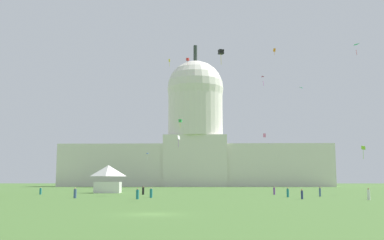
{
  "coord_description": "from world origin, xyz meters",
  "views": [
    {
      "loc": [
        4.49,
        -38.5,
        2.85
      ],
      "look_at": [
        0.56,
        103.78,
        22.1
      ],
      "focal_mm": 41.89,
      "sensor_mm": 36.0,
      "label": 1
    }
  ],
  "objects_px": {
    "person_denim_lawn_far_left": "(75,193)",
    "kite_white_low": "(179,138)",
    "kite_yellow_high": "(169,61)",
    "kite_orange_high": "(274,50)",
    "kite_magenta_mid": "(264,79)",
    "kite_blue_low": "(148,154)",
    "person_teal_back_right": "(41,191)",
    "person_teal_front_center": "(288,193)",
    "kite_turquoise_mid": "(354,46)",
    "event_tent": "(108,179)",
    "person_black_front_left": "(143,191)",
    "kite_black_mid": "(221,52)",
    "kite_red_high": "(188,59)",
    "kite_lime_low": "(363,149)",
    "capitol_building": "(195,142)",
    "kite_pink_mid": "(264,135)",
    "person_navy_lawn_far_right": "(302,194)",
    "kite_green_mid": "(180,121)",
    "person_purple_mid_center": "(274,191)",
    "person_white_mid_right": "(369,194)",
    "person_teal_front_right": "(137,194)",
    "kite_cyan_mid": "(299,89)",
    "person_denim_near_tent": "(320,192)",
    "person_teal_back_left": "(151,193)"
  },
  "relations": [
    {
      "from": "person_denim_lawn_far_left",
      "to": "kite_white_low",
      "type": "xyz_separation_m",
      "value": [
        14.05,
        47.34,
        13.34
      ]
    },
    {
      "from": "kite_yellow_high",
      "to": "kite_orange_high",
      "type": "bearing_deg",
      "value": 68.12
    },
    {
      "from": "person_denim_lawn_far_left",
      "to": "kite_magenta_mid",
      "type": "distance_m",
      "value": 60.16
    },
    {
      "from": "kite_yellow_high",
      "to": "kite_blue_low",
      "type": "bearing_deg",
      "value": -117.81
    },
    {
      "from": "person_teal_back_right",
      "to": "person_teal_front_center",
      "type": "distance_m",
      "value": 49.73
    },
    {
      "from": "kite_turquoise_mid",
      "to": "kite_white_low",
      "type": "bearing_deg",
      "value": -135.95
    },
    {
      "from": "event_tent",
      "to": "person_teal_back_right",
      "type": "height_order",
      "value": "event_tent"
    },
    {
      "from": "person_teal_back_right",
      "to": "person_black_front_left",
      "type": "bearing_deg",
      "value": -13.81
    },
    {
      "from": "kite_black_mid",
      "to": "kite_orange_high",
      "type": "bearing_deg",
      "value": -127.56
    },
    {
      "from": "kite_red_high",
      "to": "kite_lime_low",
      "type": "relative_size",
      "value": 1.22
    },
    {
      "from": "capitol_building",
      "to": "person_denim_lawn_far_left",
      "type": "height_order",
      "value": "capitol_building"
    },
    {
      "from": "kite_pink_mid",
      "to": "capitol_building",
      "type": "bearing_deg",
      "value": 160.57
    },
    {
      "from": "person_navy_lawn_far_right",
      "to": "kite_yellow_high",
      "type": "xyz_separation_m",
      "value": [
        -29.67,
        115.12,
        52.57
      ]
    },
    {
      "from": "person_navy_lawn_far_right",
      "to": "kite_orange_high",
      "type": "height_order",
      "value": "kite_orange_high"
    },
    {
      "from": "capitol_building",
      "to": "kite_lime_low",
      "type": "height_order",
      "value": "capitol_building"
    },
    {
      "from": "kite_turquoise_mid",
      "to": "kite_green_mid",
      "type": "distance_m",
      "value": 52.27
    },
    {
      "from": "kite_blue_low",
      "to": "kite_white_low",
      "type": "height_order",
      "value": "kite_white_low"
    },
    {
      "from": "person_purple_mid_center",
      "to": "person_white_mid_right",
      "type": "bearing_deg",
      "value": 136.53
    },
    {
      "from": "kite_pink_mid",
      "to": "kite_turquoise_mid",
      "type": "distance_m",
      "value": 58.62
    },
    {
      "from": "person_navy_lawn_far_right",
      "to": "kite_turquoise_mid",
      "type": "xyz_separation_m",
      "value": [
        20.17,
        32.26,
        33.13
      ]
    },
    {
      "from": "kite_lime_low",
      "to": "person_teal_front_right",
      "type": "bearing_deg",
      "value": 139.1
    },
    {
      "from": "person_teal_front_right",
      "to": "kite_cyan_mid",
      "type": "bearing_deg",
      "value": 3.74
    },
    {
      "from": "person_teal_front_right",
      "to": "person_white_mid_right",
      "type": "bearing_deg",
      "value": -43.88
    },
    {
      "from": "kite_white_low",
      "to": "kite_cyan_mid",
      "type": "distance_m",
      "value": 35.58
    },
    {
      "from": "person_black_front_left",
      "to": "kite_turquoise_mid",
      "type": "height_order",
      "value": "kite_turquoise_mid"
    },
    {
      "from": "person_teal_front_center",
      "to": "person_denim_near_tent",
      "type": "relative_size",
      "value": 0.98
    },
    {
      "from": "person_teal_back_right",
      "to": "kite_cyan_mid",
      "type": "relative_size",
      "value": 1.06
    },
    {
      "from": "kite_black_mid",
      "to": "person_denim_lawn_far_left",
      "type": "bearing_deg",
      "value": 17.53
    },
    {
      "from": "kite_cyan_mid",
      "to": "person_purple_mid_center",
      "type": "bearing_deg",
      "value": -16.09
    },
    {
      "from": "person_white_mid_right",
      "to": "kite_magenta_mid",
      "type": "height_order",
      "value": "kite_magenta_mid"
    },
    {
      "from": "person_teal_back_right",
      "to": "kite_green_mid",
      "type": "xyz_separation_m",
      "value": [
        26.54,
        38.12,
        19.49
      ]
    },
    {
      "from": "person_purple_mid_center",
      "to": "kite_cyan_mid",
      "type": "relative_size",
      "value": 1.18
    },
    {
      "from": "person_teal_back_right",
      "to": "person_purple_mid_center",
      "type": "xyz_separation_m",
      "value": [
        47.59,
        -0.11,
        0.1
      ]
    },
    {
      "from": "person_teal_front_right",
      "to": "kite_magenta_mid",
      "type": "bearing_deg",
      "value": 17.59
    },
    {
      "from": "kite_lime_low",
      "to": "kite_yellow_high",
      "type": "height_order",
      "value": "kite_yellow_high"
    },
    {
      "from": "person_teal_front_center",
      "to": "kite_magenta_mid",
      "type": "height_order",
      "value": "kite_magenta_mid"
    },
    {
      "from": "person_black_front_left",
      "to": "person_teal_front_right",
      "type": "bearing_deg",
      "value": -117.17
    },
    {
      "from": "capitol_building",
      "to": "person_teal_back_right",
      "type": "distance_m",
      "value": 127.36
    },
    {
      "from": "kite_white_low",
      "to": "kite_orange_high",
      "type": "bearing_deg",
      "value": 40.28
    },
    {
      "from": "kite_turquoise_mid",
      "to": "person_teal_back_left",
      "type": "bearing_deg",
      "value": -80.82
    },
    {
      "from": "kite_red_high",
      "to": "kite_turquoise_mid",
      "type": "distance_m",
      "value": 102.82
    },
    {
      "from": "kite_white_low",
      "to": "person_teal_back_right",
      "type": "bearing_deg",
      "value": -144.92
    },
    {
      "from": "event_tent",
      "to": "kite_pink_mid",
      "type": "height_order",
      "value": "kite_pink_mid"
    },
    {
      "from": "person_teal_back_right",
      "to": "person_teal_front_center",
      "type": "xyz_separation_m",
      "value": [
        47.84,
        -13.59,
        0.09
      ]
    },
    {
      "from": "kite_red_high",
      "to": "kite_blue_low",
      "type": "bearing_deg",
      "value": -54.24
    },
    {
      "from": "person_navy_lawn_far_right",
      "to": "person_teal_back_left",
      "type": "bearing_deg",
      "value": -97.36
    },
    {
      "from": "person_navy_lawn_far_right",
      "to": "kite_magenta_mid",
      "type": "xyz_separation_m",
      "value": [
        0.47,
        42.09,
        27.83
      ]
    },
    {
      "from": "kite_lime_low",
      "to": "kite_cyan_mid",
      "type": "distance_m",
      "value": 20.18
    },
    {
      "from": "person_black_front_left",
      "to": "kite_green_mid",
      "type": "height_order",
      "value": "kite_green_mid"
    },
    {
      "from": "kite_pink_mid",
      "to": "kite_yellow_high",
      "type": "bearing_deg",
      "value": -171.4
    }
  ]
}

